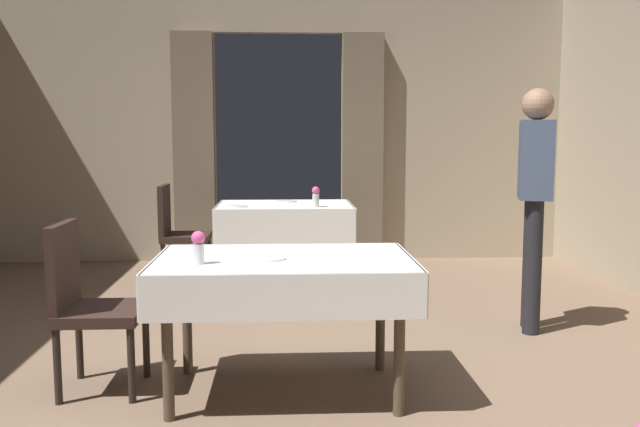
{
  "coord_description": "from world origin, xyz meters",
  "views": [
    {
      "loc": [
        0.06,
        -3.37,
        1.4
      ],
      "look_at": [
        0.27,
        0.63,
        0.93
      ],
      "focal_mm": 37.97,
      "sensor_mm": 36.0,
      "label": 1
    }
  ],
  "objects_px": {
    "dining_table_far": "(285,216)",
    "plate_mid_b": "(266,258)",
    "chair_far_left": "(177,229)",
    "plate_far_c": "(238,206)",
    "person_waiter_by_doorway": "(535,188)",
    "dining_table_mid": "(284,274)",
    "plate_far_b": "(286,201)",
    "flower_vase_far": "(316,196)",
    "chair_mid_left": "(87,299)",
    "flower_vase_mid": "(198,246)"
  },
  "relations": [
    {
      "from": "plate_mid_b",
      "to": "flower_vase_far",
      "type": "height_order",
      "value": "flower_vase_far"
    },
    {
      "from": "dining_table_mid",
      "to": "chair_mid_left",
      "type": "bearing_deg",
      "value": 175.19
    },
    {
      "from": "plate_mid_b",
      "to": "person_waiter_by_doorway",
      "type": "relative_size",
      "value": 0.12
    },
    {
      "from": "dining_table_mid",
      "to": "dining_table_far",
      "type": "xyz_separation_m",
      "value": [
        0.01,
        2.76,
        -0.02
      ]
    },
    {
      "from": "flower_vase_far",
      "to": "person_waiter_by_doorway",
      "type": "bearing_deg",
      "value": -43.21
    },
    {
      "from": "flower_vase_far",
      "to": "plate_far_b",
      "type": "xyz_separation_m",
      "value": [
        -0.26,
        0.49,
        -0.09
      ]
    },
    {
      "from": "dining_table_far",
      "to": "flower_vase_far",
      "type": "height_order",
      "value": "flower_vase_far"
    },
    {
      "from": "plate_far_b",
      "to": "dining_table_mid",
      "type": "bearing_deg",
      "value": -90.46
    },
    {
      "from": "plate_far_c",
      "to": "person_waiter_by_doorway",
      "type": "xyz_separation_m",
      "value": [
        2.19,
        -1.44,
        0.27
      ]
    },
    {
      "from": "chair_far_left",
      "to": "plate_far_b",
      "type": "distance_m",
      "value": 1.07
    },
    {
      "from": "flower_vase_mid",
      "to": "person_waiter_by_doorway",
      "type": "bearing_deg",
      "value": 29.95
    },
    {
      "from": "chair_mid_left",
      "to": "person_waiter_by_doorway",
      "type": "height_order",
      "value": "person_waiter_by_doorway"
    },
    {
      "from": "chair_mid_left",
      "to": "person_waiter_by_doorway",
      "type": "bearing_deg",
      "value": 19.51
    },
    {
      "from": "dining_table_far",
      "to": "plate_far_b",
      "type": "relative_size",
      "value": 6.45
    },
    {
      "from": "dining_table_mid",
      "to": "flower_vase_far",
      "type": "relative_size",
      "value": 7.39
    },
    {
      "from": "chair_far_left",
      "to": "dining_table_far",
      "type": "bearing_deg",
      "value": -3.66
    },
    {
      "from": "chair_far_left",
      "to": "plate_far_b",
      "type": "bearing_deg",
      "value": 8.53
    },
    {
      "from": "dining_table_far",
      "to": "plate_far_c",
      "type": "relative_size",
      "value": 6.94
    },
    {
      "from": "chair_mid_left",
      "to": "plate_far_c",
      "type": "bearing_deg",
      "value": 75.08
    },
    {
      "from": "chair_far_left",
      "to": "person_waiter_by_doorway",
      "type": "distance_m",
      "value": 3.31
    },
    {
      "from": "plate_mid_b",
      "to": "person_waiter_by_doorway",
      "type": "bearing_deg",
      "value": 31.76
    },
    {
      "from": "dining_table_mid",
      "to": "plate_far_b",
      "type": "bearing_deg",
      "value": 89.54
    },
    {
      "from": "dining_table_mid",
      "to": "dining_table_far",
      "type": "distance_m",
      "value": 2.76
    },
    {
      "from": "dining_table_mid",
      "to": "chair_mid_left",
      "type": "xyz_separation_m",
      "value": [
        -1.07,
        0.09,
        -0.15
      ]
    },
    {
      "from": "chair_mid_left",
      "to": "dining_table_far",
      "type": "bearing_deg",
      "value": 67.97
    },
    {
      "from": "chair_far_left",
      "to": "flower_vase_far",
      "type": "distance_m",
      "value": 1.38
    },
    {
      "from": "plate_far_b",
      "to": "chair_far_left",
      "type": "bearing_deg",
      "value": -171.47
    },
    {
      "from": "dining_table_mid",
      "to": "plate_far_b",
      "type": "relative_size",
      "value": 7.03
    },
    {
      "from": "dining_table_far",
      "to": "plate_mid_b",
      "type": "height_order",
      "value": "plate_mid_b"
    },
    {
      "from": "dining_table_mid",
      "to": "chair_far_left",
      "type": "relative_size",
      "value": 1.48
    },
    {
      "from": "dining_table_far",
      "to": "flower_vase_mid",
      "type": "relative_size",
      "value": 7.46
    },
    {
      "from": "flower_vase_mid",
      "to": "flower_vase_far",
      "type": "height_order",
      "value": "flower_vase_far"
    },
    {
      "from": "dining_table_mid",
      "to": "flower_vase_far",
      "type": "distance_m",
      "value": 2.51
    },
    {
      "from": "dining_table_far",
      "to": "plate_mid_b",
      "type": "relative_size",
      "value": 6.03
    },
    {
      "from": "plate_mid_b",
      "to": "chair_far_left",
      "type": "bearing_deg",
      "value": 107.62
    },
    {
      "from": "chair_far_left",
      "to": "plate_far_c",
      "type": "distance_m",
      "value": 0.7
    },
    {
      "from": "dining_table_far",
      "to": "flower_vase_mid",
      "type": "height_order",
      "value": "flower_vase_mid"
    },
    {
      "from": "chair_mid_left",
      "to": "flower_vase_mid",
      "type": "height_order",
      "value": "chair_mid_left"
    },
    {
      "from": "chair_mid_left",
      "to": "flower_vase_mid",
      "type": "xyz_separation_m",
      "value": [
        0.64,
        -0.26,
        0.33
      ]
    },
    {
      "from": "chair_mid_left",
      "to": "plate_mid_b",
      "type": "relative_size",
      "value": 4.44
    },
    {
      "from": "flower_vase_mid",
      "to": "plate_far_c",
      "type": "height_order",
      "value": "flower_vase_mid"
    },
    {
      "from": "chair_far_left",
      "to": "flower_vase_mid",
      "type": "distance_m",
      "value": 3.07
    },
    {
      "from": "plate_mid_b",
      "to": "person_waiter_by_doorway",
      "type": "xyz_separation_m",
      "value": [
        1.86,
        1.15,
        0.27
      ]
    },
    {
      "from": "dining_table_mid",
      "to": "person_waiter_by_doorway",
      "type": "distance_m",
      "value": 2.11
    },
    {
      "from": "plate_far_c",
      "to": "chair_mid_left",
      "type": "bearing_deg",
      "value": -104.92
    },
    {
      "from": "dining_table_mid",
      "to": "chair_mid_left",
      "type": "distance_m",
      "value": 1.09
    },
    {
      "from": "chair_mid_left",
      "to": "person_waiter_by_doorway",
      "type": "distance_m",
      "value": 3.05
    },
    {
      "from": "flower_vase_mid",
      "to": "plate_far_c",
      "type": "bearing_deg",
      "value": 89.76
    },
    {
      "from": "chair_far_left",
      "to": "plate_mid_b",
      "type": "height_order",
      "value": "chair_far_left"
    },
    {
      "from": "plate_mid_b",
      "to": "flower_vase_far",
      "type": "distance_m",
      "value": 2.57
    }
  ]
}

